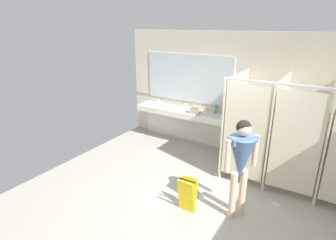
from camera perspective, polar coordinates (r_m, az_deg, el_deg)
ground_plane at (r=4.95m, az=7.24°, el=-17.67°), size 6.51×5.40×0.10m
wall_back at (r=6.47m, az=17.08°, el=4.91°), size 6.51×0.12×2.78m
wall_back_tile_band at (r=6.50m, az=16.63°, el=1.89°), size 6.51×0.01×0.06m
vanity_counter at (r=7.00m, az=3.30°, el=0.52°), size 2.45×0.56×1.01m
mirror_panel at (r=6.92m, az=4.26°, el=8.71°), size 2.35×0.02×1.19m
bathroom_stalls at (r=5.44m, az=25.89°, el=-2.58°), size 2.62×1.44×2.04m
person_standing at (r=4.26m, az=15.05°, el=-7.73°), size 0.56×0.56×1.63m
handbag at (r=6.51m, az=5.81°, el=2.19°), size 0.23×0.12×0.32m
soap_dispenser at (r=6.63m, az=9.99°, el=2.17°), size 0.07×0.07×0.21m
paper_cup at (r=7.04m, az=-0.91°, el=3.12°), size 0.07×0.07×0.10m
wet_floor_sign at (r=4.61m, az=4.05°, el=-15.32°), size 0.28×0.19×0.59m
floor_drain_cover at (r=5.24m, az=21.65°, el=-16.06°), size 0.14×0.14×0.01m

